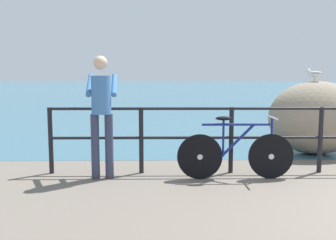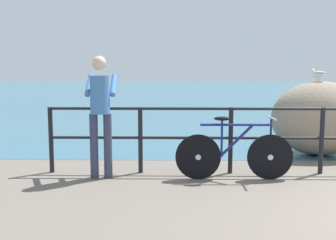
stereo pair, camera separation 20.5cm
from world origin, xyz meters
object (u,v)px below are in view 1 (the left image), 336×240
object	(u,v)px
person_at_railing	(102,111)
breakwater_boulder_main	(316,118)
bicycle	(236,152)
seagull	(315,74)

from	to	relation	value
person_at_railing	breakwater_boulder_main	distance (m)	4.19
bicycle	breakwater_boulder_main	distance (m)	2.58
bicycle	breakwater_boulder_main	bearing A→B (deg)	42.11
bicycle	person_at_railing	distance (m)	2.04
person_at_railing	breakwater_boulder_main	bearing A→B (deg)	-71.54
seagull	bicycle	bearing A→B (deg)	88.79
bicycle	seagull	size ratio (longest dim) A/B	5.90
person_at_railing	seagull	size ratio (longest dim) A/B	6.17
bicycle	person_at_railing	world-z (taller)	person_at_railing
breakwater_boulder_main	seagull	distance (m)	0.84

